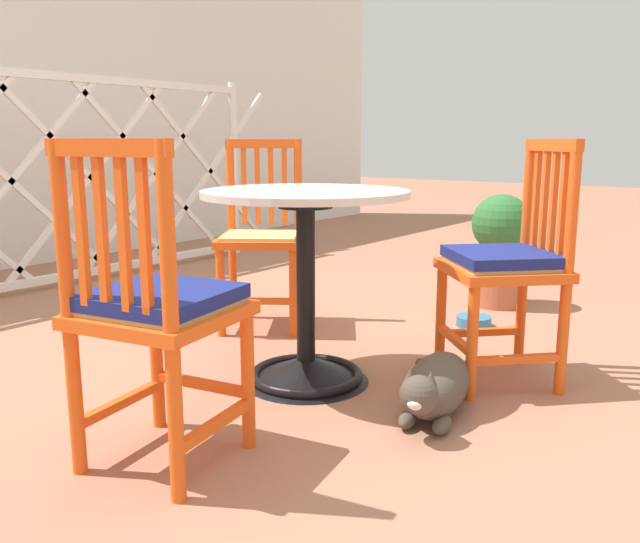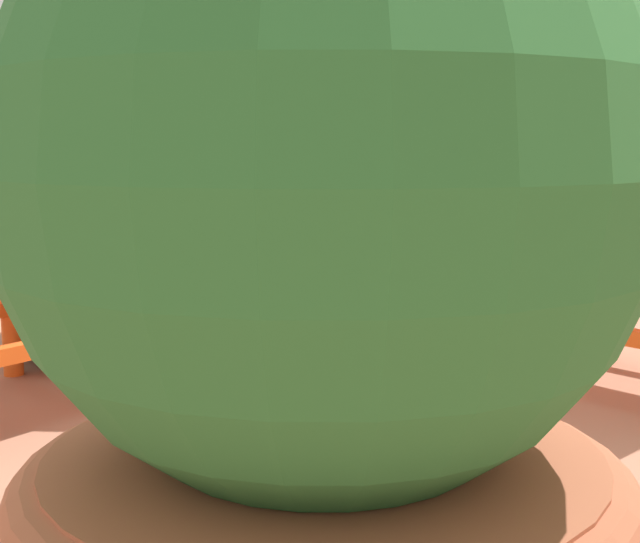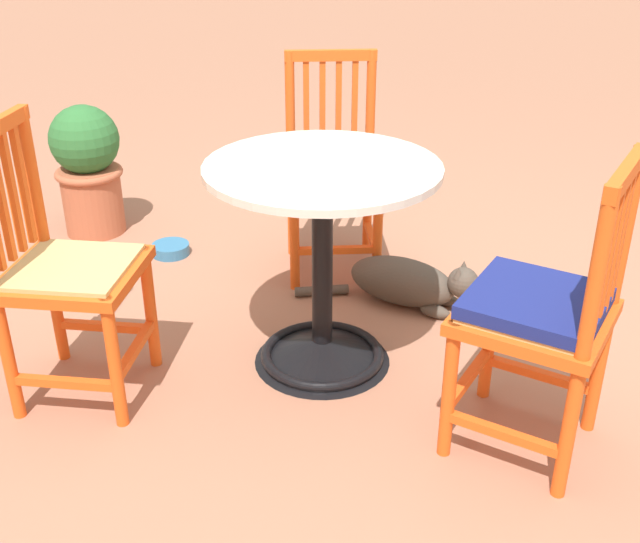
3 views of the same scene
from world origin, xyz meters
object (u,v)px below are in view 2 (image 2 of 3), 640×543
Objects in this scene: cafe_table at (283,224)px; tabby_cat at (49,310)px; orange_chair_near_fence at (239,151)px; terracotta_planter at (324,433)px.

cafe_table is 0.57m from tabby_cat.
terracotta_planter is (2.33, -0.04, -0.12)m from orange_chair_near_fence.
orange_chair_near_fence is 0.96m from tabby_cat.
orange_chair_near_fence reaches higher than tabby_cat.
orange_chair_near_fence is at bearing 148.87° from tabby_cat.
orange_chair_near_fence is 2.34m from terracotta_planter.
tabby_cat is 1.09× the size of terracotta_planter.
terracotta_planter is at bearing -4.06° from cafe_table.
tabby_cat is at bearing -164.78° from terracotta_planter.
orange_chair_near_fence is 1.47× the size of terracotta_planter.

